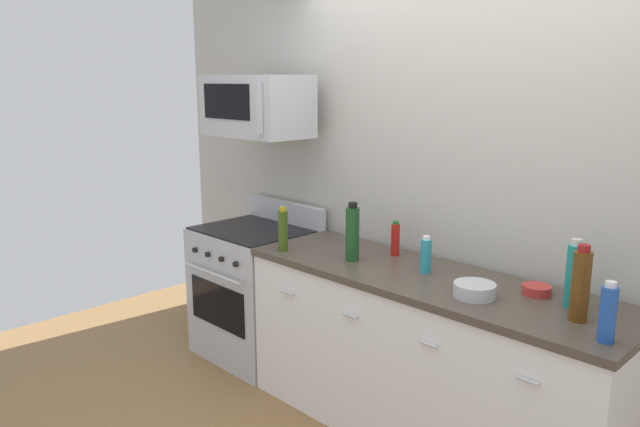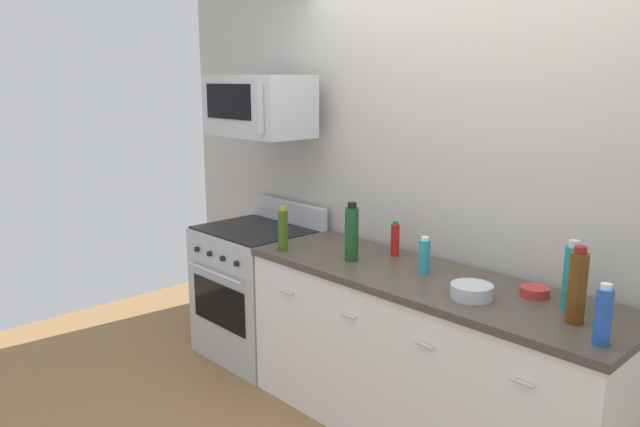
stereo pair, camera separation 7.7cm
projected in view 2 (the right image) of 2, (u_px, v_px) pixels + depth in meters
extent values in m
cube|color=#B7B2A8|center=(474.00, 186.00, 3.32)|extent=(5.22, 0.10, 2.70)
cube|color=white|center=(422.00, 362.00, 3.24)|extent=(2.10, 0.62, 0.88)
cube|color=#473D33|center=(425.00, 280.00, 3.14)|extent=(2.13, 0.65, 0.04)
cylinder|color=silver|center=(287.00, 292.00, 3.48)|extent=(0.10, 0.02, 0.02)
cylinder|color=silver|center=(348.00, 316.00, 3.14)|extent=(0.10, 0.02, 0.02)
cylinder|color=silver|center=(424.00, 345.00, 2.79)|extent=(0.10, 0.02, 0.02)
cylinder|color=silver|center=(522.00, 383.00, 2.44)|extent=(0.10, 0.02, 0.02)
cube|color=#B7BABF|center=(257.00, 293.00, 4.25)|extent=(0.76, 0.64, 0.91)
cube|color=black|center=(219.00, 305.00, 4.04)|extent=(0.58, 0.01, 0.30)
cylinder|color=#B7BABF|center=(213.00, 273.00, 3.97)|extent=(0.61, 0.02, 0.02)
cube|color=#B7BABF|center=(288.00, 212.00, 4.33)|extent=(0.76, 0.06, 0.16)
cube|color=black|center=(256.00, 229.00, 4.16)|extent=(0.73, 0.61, 0.01)
cylinder|color=black|center=(197.00, 249.00, 4.12)|extent=(0.04, 0.02, 0.04)
cylinder|color=black|center=(209.00, 254.00, 4.01)|extent=(0.04, 0.02, 0.04)
cylinder|color=black|center=(222.00, 259.00, 3.91)|extent=(0.04, 0.02, 0.04)
cylinder|color=black|center=(236.00, 264.00, 3.80)|extent=(0.04, 0.02, 0.04)
cube|color=#B7BABF|center=(259.00, 106.00, 4.01)|extent=(0.74, 0.40, 0.40)
cube|color=black|center=(228.00, 102.00, 3.91)|extent=(0.48, 0.01, 0.22)
cube|color=#B7BABF|center=(260.00, 108.00, 3.65)|extent=(0.02, 0.04, 0.30)
cylinder|color=#59330F|center=(577.00, 288.00, 2.51)|extent=(0.08, 0.08, 0.30)
cylinder|color=maroon|center=(581.00, 250.00, 2.48)|extent=(0.05, 0.05, 0.03)
cylinder|color=teal|center=(424.00, 257.00, 3.18)|extent=(0.06, 0.06, 0.18)
cylinder|color=white|center=(425.00, 238.00, 3.16)|extent=(0.04, 0.04, 0.02)
cylinder|color=#B21914|center=(395.00, 240.00, 3.49)|extent=(0.05, 0.05, 0.19)
cylinder|color=#19721E|center=(396.00, 223.00, 3.47)|extent=(0.03, 0.03, 0.02)
cylinder|color=#385114|center=(283.00, 231.00, 3.60)|extent=(0.06, 0.06, 0.24)
cylinder|color=#B29919|center=(283.00, 209.00, 3.57)|extent=(0.04, 0.04, 0.02)
cylinder|color=#197F7A|center=(571.00, 278.00, 2.66)|extent=(0.07, 0.07, 0.29)
cylinder|color=beige|center=(574.00, 244.00, 2.63)|extent=(0.05, 0.05, 0.03)
cylinder|color=#1E4CA5|center=(603.00, 317.00, 2.31)|extent=(0.06, 0.06, 0.22)
cylinder|color=silver|center=(606.00, 286.00, 2.29)|extent=(0.04, 0.04, 0.02)
cylinder|color=#19471E|center=(352.00, 234.00, 3.39)|extent=(0.08, 0.08, 0.30)
cylinder|color=black|center=(352.00, 205.00, 3.35)|extent=(0.05, 0.05, 0.03)
cylinder|color=#B72D28|center=(535.00, 292.00, 2.85)|extent=(0.14, 0.14, 0.04)
torus|color=#B72D28|center=(535.00, 288.00, 2.85)|extent=(0.14, 0.14, 0.01)
cylinder|color=#B72D28|center=(534.00, 295.00, 2.86)|extent=(0.07, 0.07, 0.01)
cylinder|color=#B2B5BA|center=(472.00, 291.00, 2.82)|extent=(0.20, 0.20, 0.07)
torus|color=#B2B5BA|center=(472.00, 286.00, 2.82)|extent=(0.20, 0.20, 0.01)
cylinder|color=#B2B5BA|center=(471.00, 297.00, 2.83)|extent=(0.11, 0.11, 0.01)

